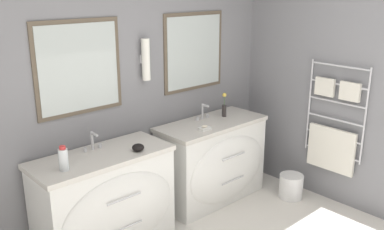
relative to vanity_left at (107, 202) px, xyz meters
The scene contains 11 objects.
wall_back 1.04m from the vanity_left, 37.98° to the left, with size 5.13×0.16×2.60m.
wall_right 2.49m from the vanity_left, 18.33° to the right, with size 0.13×3.85×2.60m.
vanity_left is the anchor object (origin of this frame).
vanity_right 1.28m from the vanity_left, ahead, with size 1.17×0.58×0.85m.
faucet_left 0.52m from the vanity_left, 90.00° to the left, with size 0.17×0.10×0.16m.
faucet_right 1.39m from the vanity_left, ahead, with size 0.17×0.10×0.16m.
toiletry_bottle 0.63m from the vanity_left, behind, with size 0.07×0.07×0.19m.
amenity_bowl 0.54m from the vanity_left, 22.30° to the right, with size 0.10×0.10×0.06m.
flower_vase 1.60m from the vanity_left, ahead, with size 0.05×0.05×0.26m.
soap_dish 1.15m from the vanity_left, ahead, with size 0.11×0.08×0.04m.
waste_bin 2.01m from the vanity_left, 15.95° to the right, with size 0.25×0.25×0.26m.
Camera 1 is at (-2.08, -1.28, 2.19)m, focal length 40.00 mm.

